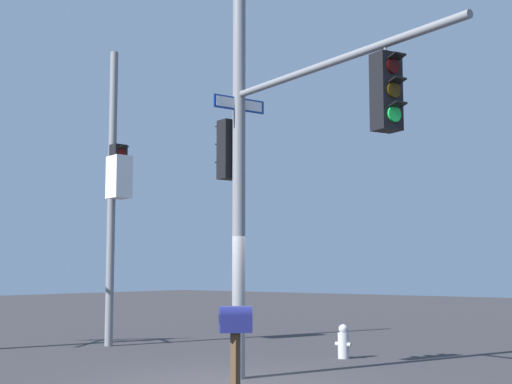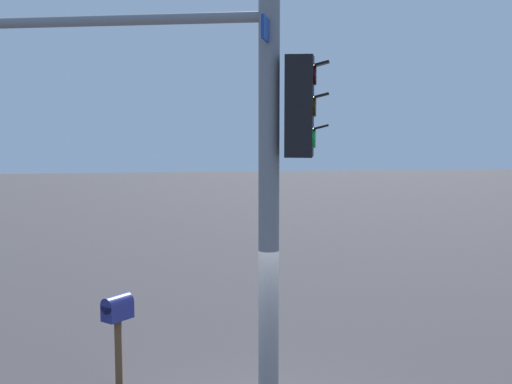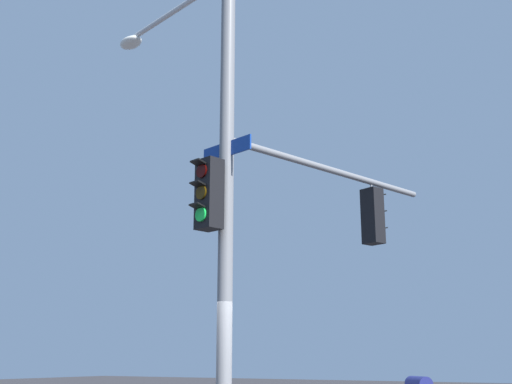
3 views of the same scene
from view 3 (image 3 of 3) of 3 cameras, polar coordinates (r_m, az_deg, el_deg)
The scene contains 1 object.
main_signal_pole_assembly at distance 10.80m, azimuth -0.40°, elevation 1.14°, with size 5.72×4.89×8.29m.
Camera 3 is at (-8.28, -4.89, 1.68)m, focal length 45.09 mm.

